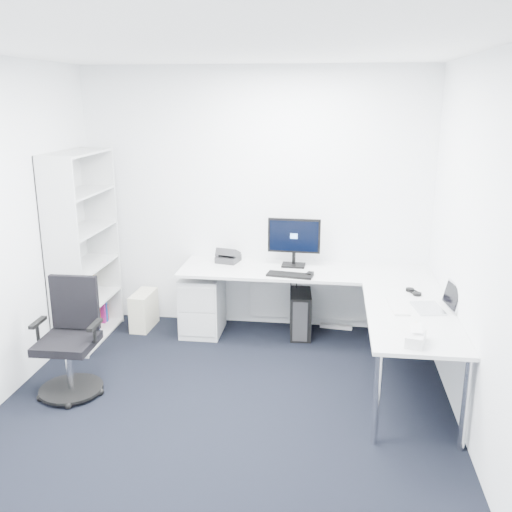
# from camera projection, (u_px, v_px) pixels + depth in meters

# --- Properties ---
(ground) EXTENTS (4.20, 4.20, 0.00)m
(ground) POSITION_uv_depth(u_px,v_px,m) (218.00, 427.00, 4.28)
(ground) COLOR black
(ceiling) EXTENTS (4.20, 4.20, 0.00)m
(ceiling) POSITION_uv_depth(u_px,v_px,m) (210.00, 46.00, 3.55)
(ceiling) COLOR white
(wall_back) EXTENTS (3.60, 0.02, 2.70)m
(wall_back) POSITION_uv_depth(u_px,v_px,m) (255.00, 201.00, 5.92)
(wall_back) COLOR white
(wall_back) RESTS_ON ground
(wall_front) EXTENTS (3.60, 0.02, 2.70)m
(wall_front) POSITION_uv_depth(u_px,v_px,m) (87.00, 421.00, 1.91)
(wall_front) COLOR white
(wall_front) RESTS_ON ground
(wall_right) EXTENTS (0.02, 4.20, 2.70)m
(wall_right) POSITION_uv_depth(u_px,v_px,m) (487.00, 264.00, 3.68)
(wall_right) COLOR white
(wall_right) RESTS_ON ground
(l_desk) EXTENTS (2.50, 1.40, 0.73)m
(l_desk) POSITION_uv_depth(u_px,v_px,m) (302.00, 317.00, 5.44)
(l_desk) COLOR silver
(l_desk) RESTS_ON ground
(drawer_pedestal) EXTENTS (0.40, 0.50, 0.62)m
(drawer_pedestal) POSITION_uv_depth(u_px,v_px,m) (202.00, 304.00, 5.93)
(drawer_pedestal) COLOR silver
(drawer_pedestal) RESTS_ON ground
(bookshelf) EXTENTS (0.37, 0.95, 1.90)m
(bookshelf) POSITION_uv_depth(u_px,v_px,m) (83.00, 248.00, 5.61)
(bookshelf) COLOR silver
(bookshelf) RESTS_ON ground
(task_chair) EXTENTS (0.55, 0.55, 0.97)m
(task_chair) POSITION_uv_depth(u_px,v_px,m) (67.00, 340.00, 4.63)
(task_chair) COLOR black
(task_chair) RESTS_ON ground
(black_pc_tower) EXTENTS (0.25, 0.49, 0.46)m
(black_pc_tower) POSITION_uv_depth(u_px,v_px,m) (300.00, 313.00, 5.89)
(black_pc_tower) COLOR black
(black_pc_tower) RESTS_ON ground
(beige_pc_tower) EXTENTS (0.20, 0.42, 0.39)m
(beige_pc_tower) POSITION_uv_depth(u_px,v_px,m) (144.00, 310.00, 6.08)
(beige_pc_tower) COLOR beige
(beige_pc_tower) RESTS_ON ground
(power_strip) EXTENTS (0.35, 0.10, 0.04)m
(power_strip) POSITION_uv_depth(u_px,v_px,m) (336.00, 326.00, 6.10)
(power_strip) COLOR silver
(power_strip) RESTS_ON ground
(monitor) EXTENTS (0.53, 0.19, 0.51)m
(monitor) POSITION_uv_depth(u_px,v_px,m) (294.00, 242.00, 5.72)
(monitor) COLOR black
(monitor) RESTS_ON l_desk
(black_keyboard) EXTENTS (0.46, 0.22, 0.02)m
(black_keyboard) POSITION_uv_depth(u_px,v_px,m) (290.00, 275.00, 5.47)
(black_keyboard) COLOR black
(black_keyboard) RESTS_ON l_desk
(mouse) EXTENTS (0.08, 0.11, 0.03)m
(mouse) POSITION_uv_depth(u_px,v_px,m) (310.00, 274.00, 5.49)
(mouse) COLOR black
(mouse) RESTS_ON l_desk
(desk_phone) EXTENTS (0.26, 0.26, 0.15)m
(desk_phone) POSITION_uv_depth(u_px,v_px,m) (228.00, 255.00, 5.92)
(desk_phone) COLOR #28282A
(desk_phone) RESTS_ON l_desk
(laptop) EXTENTS (0.36, 0.35, 0.22)m
(laptop) POSITION_uv_depth(u_px,v_px,m) (429.00, 296.00, 4.59)
(laptop) COLOR silver
(laptop) RESTS_ON l_desk
(white_keyboard) EXTENTS (0.17, 0.45, 0.01)m
(white_keyboard) POSITION_uv_depth(u_px,v_px,m) (397.00, 305.00, 4.69)
(white_keyboard) COLOR silver
(white_keyboard) RESTS_ON l_desk
(headphones) EXTENTS (0.17, 0.20, 0.05)m
(headphones) POSITION_uv_depth(u_px,v_px,m) (414.00, 291.00, 4.99)
(headphones) COLOR black
(headphones) RESTS_ON l_desk
(orange_fruit) EXTENTS (0.07, 0.07, 0.07)m
(orange_fruit) POSITION_uv_depth(u_px,v_px,m) (416.00, 327.00, 4.18)
(orange_fruit) COLOR orange
(orange_fruit) RESTS_ON l_desk
(tissue_box) EXTENTS (0.17, 0.25, 0.08)m
(tissue_box) POSITION_uv_depth(u_px,v_px,m) (416.00, 338.00, 3.97)
(tissue_box) COLOR silver
(tissue_box) RESTS_ON l_desk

